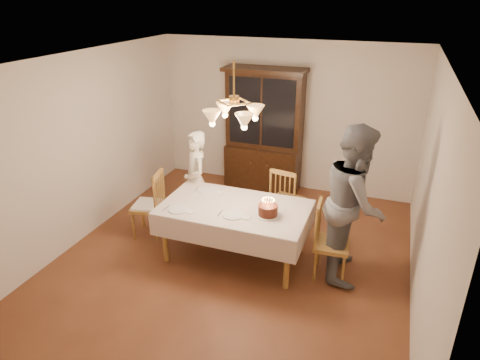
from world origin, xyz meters
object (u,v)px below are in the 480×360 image
at_px(elderly_woman, 196,180).
at_px(birthday_cake, 268,211).
at_px(chair_far_side, 287,202).
at_px(china_hutch, 264,133).
at_px(dining_table, 235,212).

xyz_separation_m(elderly_woman, birthday_cake, (1.31, -0.68, 0.08)).
relative_size(chair_far_side, elderly_woman, 0.67).
distance_m(china_hutch, elderly_woman, 1.76).
bearing_deg(dining_table, china_hutch, 97.82).
distance_m(dining_table, birthday_cake, 0.50).
relative_size(dining_table, chair_far_side, 1.90).
distance_m(dining_table, elderly_woman, 1.03).
bearing_deg(chair_far_side, birthday_cake, -89.01).
bearing_deg(birthday_cake, dining_table, 169.73).
xyz_separation_m(china_hutch, birthday_cake, (0.78, -2.34, -0.21)).
bearing_deg(birthday_cake, elderly_woman, 152.45).
bearing_deg(chair_far_side, dining_table, -114.94).
height_order(dining_table, china_hutch, china_hutch).
height_order(chair_far_side, birthday_cake, chair_far_side).
bearing_deg(birthday_cake, chair_far_side, 90.99).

